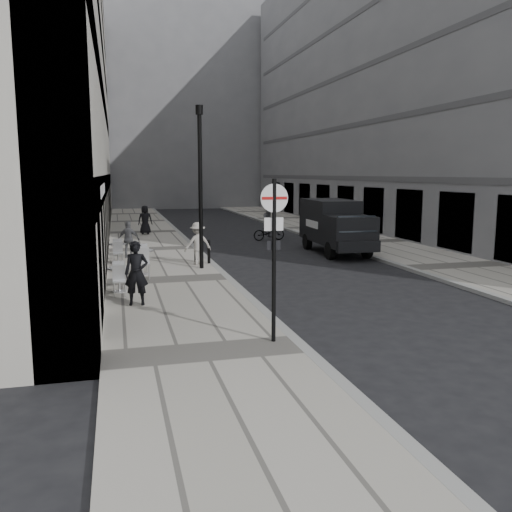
{
  "coord_description": "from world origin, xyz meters",
  "views": [
    {
      "loc": [
        -3.62,
        -7.57,
        3.63
      ],
      "look_at": [
        0.02,
        6.48,
        1.4
      ],
      "focal_mm": 38.0,
      "sensor_mm": 36.0,
      "label": 1
    }
  ],
  "objects": [
    {
      "name": "cafe_table_far",
      "position": [
        -3.6,
        14.33,
        0.57
      ],
      "size": [
        0.68,
        1.54,
        0.88
      ],
      "color": "#B5B5B7",
      "rests_on": "sidewalk"
    },
    {
      "name": "ground",
      "position": [
        0.0,
        0.0,
        0.0
      ],
      "size": [
        120.0,
        120.0,
        0.0
      ],
      "primitive_type": "plane",
      "color": "black",
      "rests_on": "ground"
    },
    {
      "name": "sidewalk",
      "position": [
        -2.0,
        18.0,
        0.06
      ],
      "size": [
        4.0,
        60.0,
        0.12
      ],
      "primitive_type": "cube",
      "color": "#AAA49A",
      "rests_on": "ground"
    },
    {
      "name": "panel_van",
      "position": [
        6.01,
        15.31,
        1.35
      ],
      "size": [
        2.07,
        5.18,
        2.41
      ],
      "rotation": [
        0.0,
        0.0,
        -0.04
      ],
      "color": "black",
      "rests_on": "ground"
    },
    {
      "name": "pedestrian_a",
      "position": [
        -3.14,
        15.43,
        0.89
      ],
      "size": [
        0.98,
        0.69,
        1.54
      ],
      "primitive_type": "imported",
      "rotation": [
        0.0,
        0.0,
        2.75
      ],
      "color": "#5C5C61",
      "rests_on": "sidewalk"
    },
    {
      "name": "pedestrian_c",
      "position": [
        -2.0,
        24.27,
        0.95
      ],
      "size": [
        0.85,
        0.59,
        1.66
      ],
      "primitive_type": "imported",
      "rotation": [
        0.0,
        0.0,
        3.06
      ],
      "color": "black",
      "rests_on": "sidewalk"
    },
    {
      "name": "far_sidewalk",
      "position": [
        9.0,
        18.0,
        0.06
      ],
      "size": [
        4.0,
        60.0,
        0.12
      ],
      "primitive_type": "cube",
      "color": "#AAA49A",
      "rests_on": "ground"
    },
    {
      "name": "building_right",
      "position": [
        14.0,
        24.5,
        10.0
      ],
      "size": [
        6.0,
        45.0,
        20.0
      ],
      "primitive_type": "cube",
      "color": "slate",
      "rests_on": "ground"
    },
    {
      "name": "cafe_table_near",
      "position": [
        -3.6,
        8.73,
        0.56
      ],
      "size": [
        0.67,
        1.52,
        0.87
      ],
      "color": "silver",
      "rests_on": "sidewalk"
    },
    {
      "name": "bollard_near",
      "position": [
        -0.6,
        13.65,
        0.59
      ],
      "size": [
        0.13,
        0.13,
        0.94
      ],
      "primitive_type": "cylinder",
      "color": "black",
      "rests_on": "sidewalk"
    },
    {
      "name": "cyclist",
      "position": [
        4.39,
        20.55,
        0.75
      ],
      "size": [
        1.84,
        0.82,
        1.92
      ],
      "rotation": [
        0.0,
        0.0,
        0.12
      ],
      "color": "black",
      "rests_on": "ground"
    },
    {
      "name": "walking_man",
      "position": [
        -3.15,
        6.99,
        0.98
      ],
      "size": [
        0.68,
        0.5,
        1.73
      ],
      "primitive_type": "imported",
      "rotation": [
        0.0,
        0.0,
        -0.15
      ],
      "color": "black",
      "rests_on": "sidewalk"
    },
    {
      "name": "building_far",
      "position": [
        1.5,
        56.0,
        11.0
      ],
      "size": [
        24.0,
        16.0,
        22.0
      ],
      "primitive_type": "cube",
      "color": "slate",
      "rests_on": "ground"
    },
    {
      "name": "pedestrian_b",
      "position": [
        -0.6,
        13.06,
        0.94
      ],
      "size": [
        1.15,
        0.78,
        1.64
      ],
      "primitive_type": "imported",
      "rotation": [
        0.0,
        0.0,
        3.31
      ],
      "color": "#BCB6AE",
      "rests_on": "sidewalk"
    },
    {
      "name": "lamppost",
      "position": [
        -0.6,
        12.18,
        3.4
      ],
      "size": [
        0.27,
        0.27,
        5.91
      ],
      "color": "black",
      "rests_on": "sidewalk"
    },
    {
      "name": "sign_post",
      "position": [
        -0.5,
        3.0,
        2.3
      ],
      "size": [
        0.58,
        0.09,
        3.39
      ],
      "rotation": [
        0.0,
        0.0,
        0.03
      ],
      "color": "black",
      "rests_on": "sidewalk"
    },
    {
      "name": "bollard_far",
      "position": [
        -0.15,
        13.19,
        0.56
      ],
      "size": [
        0.12,
        0.12,
        0.87
      ],
      "primitive_type": "cylinder",
      "color": "black",
      "rests_on": "sidewalk"
    },
    {
      "name": "cafe_table_mid",
      "position": [
        -2.8,
        11.33,
        0.64
      ],
      "size": [
        0.8,
        1.8,
        1.02
      ],
      "color": "silver",
      "rests_on": "sidewalk"
    },
    {
      "name": "building_left",
      "position": [
        -6.0,
        24.5,
        9.0
      ],
      "size": [
        4.0,
        45.0,
        18.0
      ],
      "primitive_type": "cube",
      "color": "beige",
      "rests_on": "ground"
    }
  ]
}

